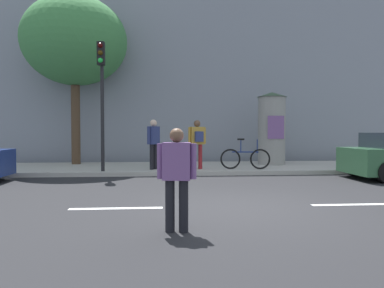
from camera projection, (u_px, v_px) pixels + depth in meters
The scene contains 11 objects.
ground_plane at pixel (239, 207), 7.24m from camera, with size 80.00×80.00×0.00m, color #232326.
sidewalk_curb at pixel (202, 168), 14.21m from camera, with size 36.00×4.00×0.15m, color #B2ADA3.
lane_markings at pixel (239, 206), 7.24m from camera, with size 25.80×0.16×0.01m.
building_backdrop at pixel (192, 66), 19.03m from camera, with size 36.00×5.00×9.83m, color gray.
traffic_light at pixel (102, 85), 12.08m from camera, with size 0.24×0.45×4.27m.
poster_column at pixel (272, 128), 14.79m from camera, with size 1.20×1.20×2.92m.
street_tree at pixel (75, 42), 14.83m from camera, with size 4.21×4.21×6.80m.
pedestrian_in_light_jacket at pixel (177, 172), 5.38m from camera, with size 0.58×0.30×1.54m.
pedestrian_in_dark_shirt at pixel (197, 140), 12.94m from camera, with size 0.65×0.48×1.74m.
pedestrian_tallest at pixel (154, 140), 12.85m from camera, with size 0.45×0.48×1.76m.
bicycle_leaning at pixel (245, 158), 12.94m from camera, with size 1.77×0.25×1.09m.
Camera 1 is at (-1.48, -7.10, 1.49)m, focal length 34.18 mm.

